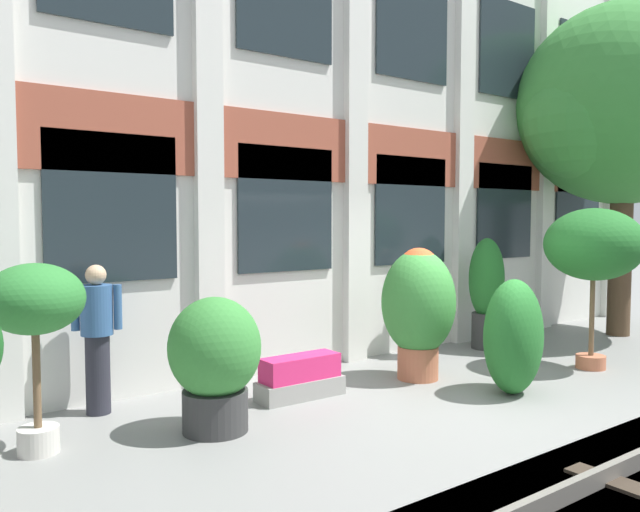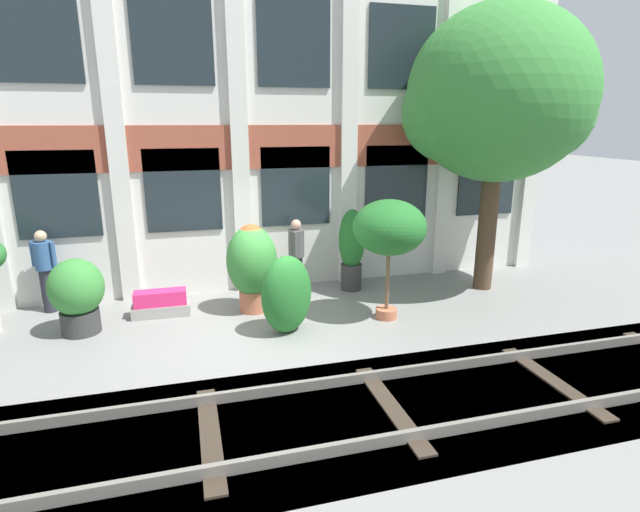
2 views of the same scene
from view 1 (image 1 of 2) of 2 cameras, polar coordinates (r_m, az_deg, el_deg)
name	(u,v)px [view 1 (image 1 of 2)]	position (r m, az deg, el deg)	size (l,w,h in m)	color
ground_plane	(480,396)	(7.87, 14.39, -12.33)	(80.00, 80.00, 0.00)	gray
apartment_facade	(343,72)	(9.71, 2.14, 16.49)	(14.61, 0.64, 8.68)	silver
broadleaf_tree	(624,110)	(12.64, 26.07, 11.88)	(3.92, 3.73, 5.94)	#4C3826
potted_plant_glazed_jar	(215,358)	(6.36, -9.60, -9.21)	(0.93, 0.93, 1.35)	#333333
potted_plant_ribbed_drum	(418,304)	(8.33, 8.99, -4.32)	(0.98, 0.98, 1.74)	#B76647
potted_plant_low_pan	(35,308)	(6.15, -24.63, -4.34)	(0.87, 0.87, 1.73)	beige
potted_plant_stone_basin	(486,290)	(10.51, 14.97, -3.05)	(0.57, 0.57, 1.81)	#333333
potted_plant_tall_urn	(594,246)	(9.54, 23.75, 0.80)	(1.35, 1.35, 2.27)	#B76647
potted_plant_square_trough	(300,378)	(7.53, -1.81, -11.08)	(1.08, 0.40, 0.50)	gray
resident_by_doorway	(428,301)	(9.70, 9.85, -4.05)	(0.34, 0.51, 1.62)	#282833
resident_watching_tracks	(97,334)	(7.23, -19.71, -6.74)	(0.49, 0.34, 1.63)	#282833
topiary_hedge	(513,336)	(7.96, 17.26, -7.04)	(0.99, 0.70, 1.40)	#236B28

